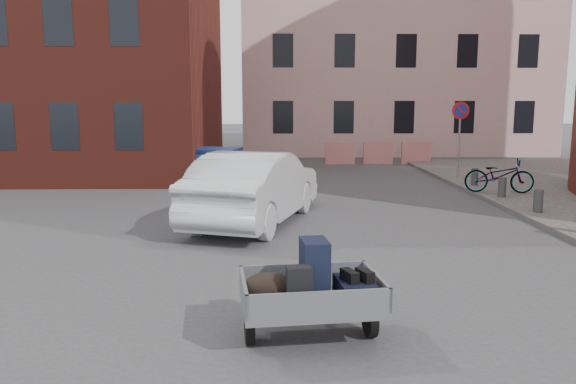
{
  "coord_description": "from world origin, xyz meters",
  "views": [
    {
      "loc": [
        -0.37,
        -9.85,
        2.79
      ],
      "look_at": [
        -0.14,
        0.54,
        1.1
      ],
      "focal_mm": 35.0,
      "sensor_mm": 36.0,
      "label": 1
    }
  ],
  "objects_px": {
    "bicycle": "(499,175)",
    "silver_car": "(255,187)",
    "dumpster": "(198,165)",
    "trailer": "(310,291)"
  },
  "relations": [
    {
      "from": "dumpster",
      "to": "silver_car",
      "type": "height_order",
      "value": "silver_car"
    },
    {
      "from": "trailer",
      "to": "dumpster",
      "type": "xyz_separation_m",
      "value": [
        -3.08,
        13.06,
        -0.01
      ]
    },
    {
      "from": "trailer",
      "to": "bicycle",
      "type": "bearing_deg",
      "value": 51.35
    },
    {
      "from": "trailer",
      "to": "bicycle",
      "type": "relative_size",
      "value": 0.97
    },
    {
      "from": "bicycle",
      "to": "silver_car",
      "type": "bearing_deg",
      "value": 127.73
    },
    {
      "from": "dumpster",
      "to": "bicycle",
      "type": "distance_m",
      "value": 9.77
    },
    {
      "from": "dumpster",
      "to": "bicycle",
      "type": "relative_size",
      "value": 1.61
    },
    {
      "from": "trailer",
      "to": "silver_car",
      "type": "height_order",
      "value": "silver_car"
    },
    {
      "from": "trailer",
      "to": "dumpster",
      "type": "distance_m",
      "value": 13.42
    },
    {
      "from": "trailer",
      "to": "bicycle",
      "type": "xyz_separation_m",
      "value": [
        6.18,
        9.95,
        0.02
      ]
    }
  ]
}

